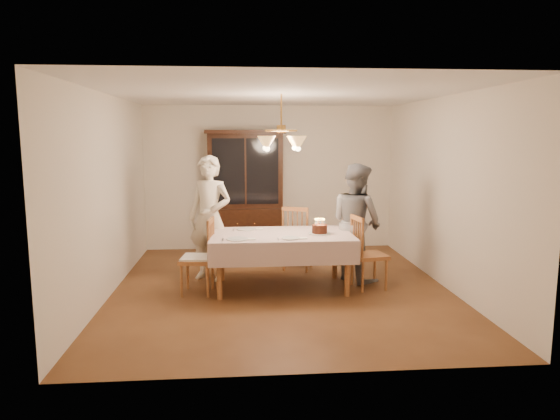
{
  "coord_description": "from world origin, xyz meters",
  "views": [
    {
      "loc": [
        -0.56,
        -6.57,
        2.06
      ],
      "look_at": [
        0.0,
        0.2,
        1.05
      ],
      "focal_mm": 32.0,
      "sensor_mm": 36.0,
      "label": 1
    }
  ],
  "objects": [
    {
      "name": "birthday_cake",
      "position": [
        0.51,
        -0.06,
        0.82
      ],
      "size": [
        0.3,
        0.3,
        0.21
      ],
      "color": "white",
      "rests_on": "dining_table"
    },
    {
      "name": "place_setting_near_left",
      "position": [
        -0.58,
        -0.35,
        0.77
      ],
      "size": [
        0.42,
        0.27,
        0.02
      ],
      "color": "white",
      "rests_on": "dining_table"
    },
    {
      "name": "elderly_woman",
      "position": [
        -0.98,
        0.53,
        0.9
      ],
      "size": [
        0.77,
        0.66,
        1.79
      ],
      "primitive_type": "imported",
      "rotation": [
        0.0,
        0.0,
        -0.44
      ],
      "color": "white",
      "rests_on": "ground"
    },
    {
      "name": "chair_left_end",
      "position": [
        -1.11,
        -0.13,
        0.45
      ],
      "size": [
        0.47,
        0.49,
        1.0
      ],
      "color": "brown",
      "rests_on": "ground"
    },
    {
      "name": "ground",
      "position": [
        0.0,
        0.0,
        0.0
      ],
      "size": [
        5.0,
        5.0,
        0.0
      ],
      "primitive_type": "plane",
      "color": "#583219",
      "rests_on": "ground"
    },
    {
      "name": "china_hutch",
      "position": [
        -0.44,
        2.25,
        1.04
      ],
      "size": [
        1.38,
        0.54,
        2.16
      ],
      "color": "black",
      "rests_on": "ground"
    },
    {
      "name": "place_setting_near_right",
      "position": [
        0.11,
        -0.35,
        0.77
      ],
      "size": [
        0.38,
        0.23,
        0.02
      ],
      "color": "white",
      "rests_on": "dining_table"
    },
    {
      "name": "chair_far_side",
      "position": [
        0.34,
        0.97,
        0.44
      ],
      "size": [
        0.56,
        0.55,
        1.0
      ],
      "color": "brown",
      "rests_on": "ground"
    },
    {
      "name": "place_setting_far_left",
      "position": [
        -0.45,
        0.33,
        0.77
      ],
      "size": [
        0.42,
        0.27,
        0.02
      ],
      "color": "white",
      "rests_on": "dining_table"
    },
    {
      "name": "chandelier",
      "position": [
        -0.0,
        -0.0,
        1.98
      ],
      "size": [
        0.62,
        0.62,
        0.73
      ],
      "color": "#BF8C3F",
      "rests_on": "ground"
    },
    {
      "name": "adult_in_grey",
      "position": [
        1.11,
        0.35,
        0.84
      ],
      "size": [
        0.96,
        1.02,
        1.68
      ],
      "primitive_type": "imported",
      "rotation": [
        0.0,
        0.0,
        2.09
      ],
      "color": "slate",
      "rests_on": "ground"
    },
    {
      "name": "chair_right_end",
      "position": [
        1.18,
        -0.08,
        0.44
      ],
      "size": [
        0.49,
        0.5,
        1.0
      ],
      "color": "brown",
      "rests_on": "ground"
    },
    {
      "name": "dining_table",
      "position": [
        0.0,
        0.0,
        0.68
      ],
      "size": [
        1.9,
        1.1,
        0.76
      ],
      "color": "brown",
      "rests_on": "ground"
    },
    {
      "name": "room_shell",
      "position": [
        0.0,
        0.0,
        1.58
      ],
      "size": [
        5.0,
        5.0,
        5.0
      ],
      "color": "white",
      "rests_on": "ground"
    }
  ]
}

